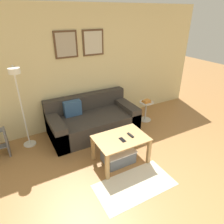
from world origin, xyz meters
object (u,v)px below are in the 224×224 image
object	(u,v)px
couch	(92,120)
storage_bin	(118,155)
coffee_table	(121,142)
remote_control	(130,135)
book_stack	(147,101)
cell_phone	(122,140)
floor_lamp	(20,97)
side_table	(146,109)

from	to	relation	value
couch	storage_bin	distance (m)	1.15
coffee_table	remote_control	xyz separation A→B (m)	(0.17, -0.02, 0.11)
storage_bin	book_stack	distance (m)	1.70
storage_bin	remote_control	bearing A→B (deg)	-9.11
couch	cell_phone	xyz separation A→B (m)	(0.02, -1.22, 0.22)
couch	floor_lamp	xyz separation A→B (m)	(-1.31, -0.00, 0.80)
couch	storage_bin	xyz separation A→B (m)	(-0.01, -1.14, -0.15)
couch	side_table	xyz separation A→B (m)	(1.34, -0.14, 0.02)
couch	remote_control	distance (m)	1.21
storage_bin	cell_phone	distance (m)	0.38
coffee_table	book_stack	bearing A→B (deg)	37.51
coffee_table	storage_bin	size ratio (longest dim) A/B	1.64
side_table	floor_lamp	bearing A→B (deg)	176.91
coffee_table	floor_lamp	distance (m)	1.89
floor_lamp	remote_control	bearing A→B (deg)	-37.64
book_stack	remote_control	xyz separation A→B (m)	(-1.12, -1.02, -0.00)
floor_lamp	side_table	distance (m)	2.76
cell_phone	storage_bin	bearing A→B (deg)	107.51
couch	storage_bin	bearing A→B (deg)	-90.40
storage_bin	side_table	size ratio (longest dim) A/B	1.11
coffee_table	cell_phone	world-z (taller)	cell_phone
side_table	storage_bin	bearing A→B (deg)	-143.58
coffee_table	remote_control	size ratio (longest dim) A/B	5.88
side_table	book_stack	xyz separation A→B (m)	(-0.01, -0.01, 0.22)
storage_bin	side_table	world-z (taller)	side_table
floor_lamp	cell_phone	world-z (taller)	floor_lamp
couch	side_table	distance (m)	1.35
remote_control	coffee_table	bearing A→B (deg)	168.88
couch	book_stack	xyz separation A→B (m)	(1.33, -0.15, 0.23)
coffee_table	side_table	distance (m)	1.65
book_stack	cell_phone	size ratio (longest dim) A/B	1.41
book_stack	remote_control	size ratio (longest dim) A/B	1.31
couch	remote_control	xyz separation A→B (m)	(0.21, -1.17, 0.23)
storage_bin	remote_control	world-z (taller)	remote_control
storage_bin	floor_lamp	size ratio (longest dim) A/B	0.33
floor_lamp	side_table	bearing A→B (deg)	-3.09
book_stack	remote_control	distance (m)	1.52
coffee_table	floor_lamp	world-z (taller)	floor_lamp
couch	remote_control	world-z (taller)	couch
couch	coffee_table	bearing A→B (deg)	-88.36
storage_bin	side_table	xyz separation A→B (m)	(1.35, 0.99, 0.17)
floor_lamp	cell_phone	size ratio (longest dim) A/B	11.48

